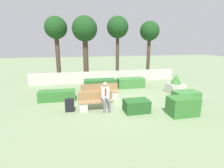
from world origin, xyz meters
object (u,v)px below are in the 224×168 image
object	(u,v)px
bench_front	(96,103)
tree_rightmost	(150,33)
bench_left_side	(100,93)
tree_center_left	(85,31)
tree_leftmost	(56,30)
planter_corner_left	(176,85)
suitcase	(70,105)
tree_center_right	(118,29)
person_seated_man	(106,95)

from	to	relation	value
bench_front	tree_rightmost	world-z (taller)	tree_rightmost
bench_left_side	tree_rightmost	bearing A→B (deg)	45.65
bench_left_side	tree_center_left	xyz separation A→B (m)	(-0.38, 5.43, 3.67)
tree_leftmost	planter_corner_left	bearing A→B (deg)	-37.80
planter_corner_left	tree_rightmost	xyz separation A→B (m)	(0.44, 5.31, 3.42)
tree_rightmost	suitcase	bearing A→B (deg)	-134.79
tree_center_left	tree_center_right	distance (m)	2.80
person_seated_man	tree_rightmost	xyz separation A→B (m)	(5.19, 7.05, 3.20)
tree_center_right	tree_leftmost	bearing A→B (deg)	178.02
tree_leftmost	tree_rightmost	xyz separation A→B (m)	(7.85, -0.44, -0.14)
planter_corner_left	bench_front	bearing A→B (deg)	-162.78
person_seated_man	tree_leftmost	distance (m)	8.62
bench_left_side	tree_rightmost	distance (m)	8.32
bench_left_side	tree_leftmost	size ratio (longest dim) A/B	0.41
person_seated_man	tree_leftmost	bearing A→B (deg)	109.53
suitcase	tree_leftmost	xyz separation A→B (m)	(-0.99, 7.35, 3.77)
planter_corner_left	tree_center_right	world-z (taller)	tree_center_right
tree_center_right	tree_rightmost	bearing A→B (deg)	-5.39
suitcase	tree_rightmost	world-z (taller)	tree_rightmost
suitcase	tree_center_right	distance (m)	9.14
person_seated_man	tree_rightmost	world-z (taller)	tree_rightmost
bench_front	tree_center_left	size ratio (longest dim) A/B	0.31
planter_corner_left	tree_leftmost	distance (m)	10.03
tree_center_left	tree_center_right	world-z (taller)	tree_center_right
bench_front	bench_left_side	xyz separation A→B (m)	(0.43, 1.53, 0.02)
tree_rightmost	tree_center_right	bearing A→B (deg)	174.61
tree_center_left	planter_corner_left	bearing A→B (deg)	-46.11
tree_center_left	bench_left_side	bearing A→B (deg)	-86.00
bench_left_side	suitcase	xyz separation A→B (m)	(-1.65, -1.53, -0.02)
bench_front	bench_left_side	world-z (taller)	same
bench_left_side	planter_corner_left	xyz separation A→B (m)	(4.77, 0.08, 0.18)
planter_corner_left	tree_leftmost	world-z (taller)	tree_leftmost
person_seated_man	tree_center_right	world-z (taller)	tree_center_right
person_seated_man	planter_corner_left	distance (m)	5.07
suitcase	tree_rightmost	bearing A→B (deg)	45.21
suitcase	person_seated_man	bearing A→B (deg)	-4.71
person_seated_man	tree_rightmost	bearing A→B (deg)	53.64
tree_leftmost	tree_center_right	world-z (taller)	tree_center_right
planter_corner_left	suitcase	xyz separation A→B (m)	(-6.42, -1.61, -0.20)
bench_front	person_seated_man	distance (m)	0.63
planter_corner_left	tree_rightmost	size ratio (longest dim) A/B	0.24
bench_front	tree_leftmost	distance (m)	8.55
bench_left_side	person_seated_man	distance (m)	1.71
tree_leftmost	person_seated_man	bearing A→B (deg)	-70.47
bench_left_side	tree_center_left	distance (m)	6.57
person_seated_man	suitcase	xyz separation A→B (m)	(-1.67, 0.14, -0.43)
tree_leftmost	bench_front	bearing A→B (deg)	-73.28
bench_front	tree_leftmost	size ratio (longest dim) A/B	0.32
suitcase	tree_center_left	distance (m)	7.98
suitcase	tree_leftmost	world-z (taller)	tree_leftmost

